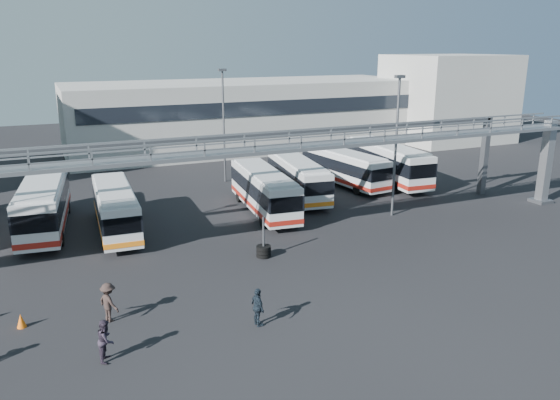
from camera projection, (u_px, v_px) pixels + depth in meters
name	position (u px, v px, depth m)	size (l,w,h in m)	color
ground	(284.00, 277.00, 29.76)	(140.00, 140.00, 0.00)	black
gantry	(245.00, 159.00, 33.41)	(51.40, 5.15, 7.10)	gray
warehouse	(245.00, 115.00, 66.74)	(42.00, 14.00, 8.00)	#9E9E99
building_right	(447.00, 98.00, 71.24)	(14.00, 12.00, 11.00)	#B2B2AD
light_pole_mid	(396.00, 139.00, 39.04)	(0.70, 0.35, 10.21)	#4C4F54
light_pole_back	(224.00, 120.00, 49.08)	(0.70, 0.35, 10.21)	#4C4F54
bus_2	(44.00, 203.00, 36.88)	(3.92, 11.62, 3.46)	silver
bus_3	(115.00, 207.00, 36.63)	(2.86, 10.30, 3.10)	silver
bus_5	(264.00, 190.00, 40.82)	(3.51, 10.84, 3.23)	silver
bus_6	(298.00, 177.00, 44.99)	(3.82, 10.60, 3.15)	silver
bus_7	(344.00, 167.00, 48.80)	(3.53, 10.41, 3.10)	silver
bus_8	(387.00, 161.00, 49.88)	(3.56, 11.73, 3.51)	silver
pedestrian_b	(106.00, 340.00, 21.75)	(0.86, 0.67, 1.76)	#2B2230
pedestrian_c	(109.00, 302.00, 24.84)	(1.20, 0.69, 1.86)	#2F221F
pedestrian_d	(258.00, 307.00, 24.41)	(1.06, 0.44, 1.81)	black
cone_right	(21.00, 321.00, 24.42)	(0.41, 0.41, 0.65)	orange
tire_stack	(264.00, 250.00, 32.53)	(0.88, 0.88, 2.50)	black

